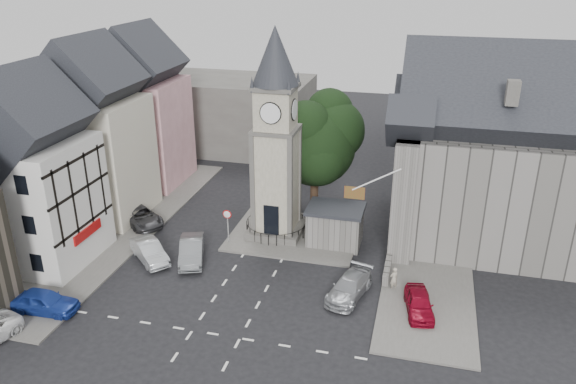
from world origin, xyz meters
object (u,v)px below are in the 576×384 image
(clock_tower, at_px, (276,137))
(car_west_blue, at_px, (44,302))
(pedestrian, at_px, (394,279))
(car_east_red, at_px, (419,303))
(stone_shelter, at_px, (335,225))

(clock_tower, height_order, car_west_blue, clock_tower)
(clock_tower, height_order, pedestrian, clock_tower)
(car_west_blue, distance_m, pedestrian, 22.47)
(clock_tower, bearing_deg, pedestrian, -31.55)
(clock_tower, xyz_separation_m, car_east_red, (11.50, -8.22, -7.45))
(clock_tower, relative_size, car_west_blue, 3.71)
(clock_tower, relative_size, pedestrian, 9.67)
(stone_shelter, relative_size, car_west_blue, 0.98)
(clock_tower, xyz_separation_m, car_west_blue, (-11.24, -13.99, -7.37))
(clock_tower, distance_m, stone_shelter, 8.15)
(clock_tower, relative_size, car_east_red, 4.10)
(car_west_blue, height_order, pedestrian, pedestrian)
(car_east_red, bearing_deg, stone_shelter, 120.84)
(car_east_red, bearing_deg, pedestrian, 117.95)
(stone_shelter, bearing_deg, clock_tower, 174.16)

